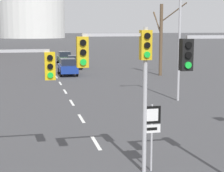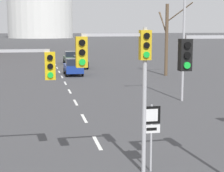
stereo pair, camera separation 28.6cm
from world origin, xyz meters
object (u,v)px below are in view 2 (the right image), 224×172
object	(u,v)px
route_sign_post	(151,127)
traffic_signal_near_right	(218,67)
traffic_signal_near_left	(8,75)
sedan_near_right	(80,62)
street_lamp_right	(179,32)
traffic_signal_centre_tall	(123,64)
sedan_near_left	(71,58)
sedan_mid_centre	(73,67)

from	to	relation	value
route_sign_post	traffic_signal_near_right	bearing A→B (deg)	-33.74
traffic_signal_near_left	route_sign_post	world-z (taller)	traffic_signal_near_left
sedan_near_right	street_lamp_right	bearing A→B (deg)	-79.56
traffic_signal_centre_tall	route_sign_post	bearing A→B (deg)	2.21
street_lamp_right	sedan_near_right	bearing A→B (deg)	100.44
traffic_signal_near_left	route_sign_post	distance (m)	5.17
traffic_signal_near_left	sedan_near_right	xyz separation A→B (m)	(6.12, 32.47, -2.49)
route_sign_post	street_lamp_right	world-z (taller)	street_lamp_right
sedan_near_left	sedan_mid_centre	world-z (taller)	sedan_mid_centre
street_lamp_right	sedan_near_right	xyz separation A→B (m)	(-4.08, 22.13, -3.80)
route_sign_post	street_lamp_right	xyz separation A→B (m)	(5.51, 11.69, 3.03)
traffic_signal_near_right	street_lamp_right	xyz separation A→B (m)	(3.78, 12.84, 0.94)
route_sign_post	sedan_near_left	distance (m)	40.16
traffic_signal_centre_tall	traffic_signal_near_left	xyz separation A→B (m)	(-3.69, 1.39, -0.43)
traffic_signal_near_right	sedan_near_left	distance (m)	41.40
traffic_signal_near_left	traffic_signal_near_right	world-z (taller)	traffic_signal_near_right
route_sign_post	street_lamp_right	distance (m)	13.27
traffic_signal_near_right	sedan_near_left	size ratio (longest dim) A/B	1.05
street_lamp_right	sedan_mid_centre	distance (m)	17.01
traffic_signal_centre_tall	street_lamp_right	bearing A→B (deg)	61.00
sedan_near_left	sedan_mid_centre	xyz separation A→B (m)	(-0.87, -12.79, 0.02)
traffic_signal_near_left	sedan_mid_centre	xyz separation A→B (m)	(4.69, 26.00, -2.41)
sedan_near_left	traffic_signal_near_left	bearing A→B (deg)	-98.16
traffic_signal_near_right	sedan_near_left	xyz separation A→B (m)	(-0.85, 41.30, -2.80)
sedan_mid_centre	street_lamp_right	bearing A→B (deg)	-70.63
traffic_signal_centre_tall	sedan_near_left	bearing A→B (deg)	87.33
traffic_signal_near_left	sedan_near_left	world-z (taller)	traffic_signal_near_left
traffic_signal_centre_tall	traffic_signal_near_left	world-z (taller)	traffic_signal_centre_tall
route_sign_post	sedan_near_left	xyz separation A→B (m)	(0.88, 40.14, -0.72)
route_sign_post	sedan_near_left	size ratio (longest dim) A/B	0.51
route_sign_post	sedan_mid_centre	world-z (taller)	route_sign_post
traffic_signal_near_left	street_lamp_right	bearing A→B (deg)	45.40
traffic_signal_near_right	traffic_signal_near_left	bearing A→B (deg)	158.65
street_lamp_right	sedan_mid_centre	xyz separation A→B (m)	(-5.50, 15.66, -3.72)
traffic_signal_near_right	sedan_mid_centre	distance (m)	28.69
traffic_signal_centre_tall	traffic_signal_near_left	bearing A→B (deg)	159.33
traffic_signal_centre_tall	route_sign_post	world-z (taller)	traffic_signal_centre_tall
sedan_near_left	sedan_near_right	bearing A→B (deg)	-84.99
traffic_signal_near_left	sedan_near_right	distance (m)	33.13
traffic_signal_centre_tall	traffic_signal_near_right	size ratio (longest dim) A/B	1.01
traffic_signal_near_right	sedan_mid_centre	xyz separation A→B (m)	(-1.72, 28.50, -2.78)
traffic_signal_centre_tall	sedan_mid_centre	distance (m)	27.56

